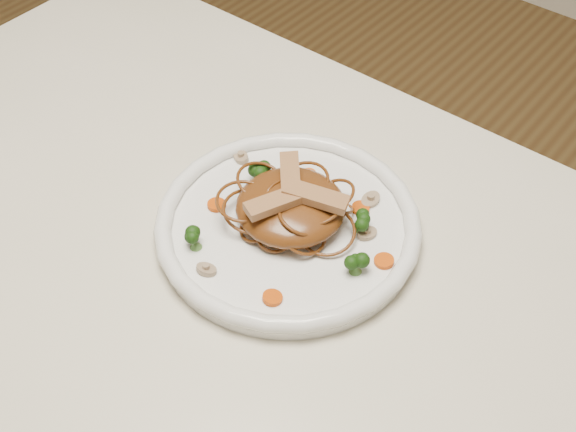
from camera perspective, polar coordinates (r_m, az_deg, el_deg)
The scene contains 19 objects.
table at distance 0.92m, azimuth -4.74°, elevation -8.03°, with size 1.20×0.80×0.75m.
plate at distance 0.87m, azimuth 0.00°, elevation -1.00°, with size 0.30×0.30×0.02m, color white.
noodle_mound at distance 0.85m, azimuth 0.21°, elevation 0.73°, with size 0.13×0.13×0.04m, color #633212.
chicken_a at distance 0.83m, azimuth 2.11°, elevation 1.49°, with size 0.07×0.02×0.01m, color tan.
chicken_b at distance 0.85m, azimuth 0.17°, elevation 3.21°, with size 0.07×0.02×0.01m, color tan.
chicken_c at distance 0.82m, azimuth -0.86°, elevation 1.08°, with size 0.07×0.02×0.01m, color tan.
broccoli_0 at distance 0.85m, azimuth 5.54°, elevation -0.31°, with size 0.03×0.03×0.03m, color #1B450E, non-canonical shape.
broccoli_1 at distance 0.90m, azimuth -2.15°, elevation 3.47°, with size 0.03×0.03×0.03m, color #1B450E, non-canonical shape.
broccoli_2 at distance 0.83m, azimuth -7.07°, elevation -1.75°, with size 0.02×0.02×0.03m, color #1B450E, non-canonical shape.
broccoli_3 at distance 0.80m, azimuth 5.20°, elevation -3.51°, with size 0.03×0.03×0.03m, color #1B450E, non-canonical shape.
carrot_0 at distance 0.88m, azimuth 5.52°, elevation 0.59°, with size 0.02×0.02×0.01m, color #D74E07.
carrot_1 at distance 0.88m, azimuth -5.44°, elevation 0.85°, with size 0.02×0.02×0.01m, color #D74E07.
carrot_2 at distance 0.83m, azimuth 7.29°, elevation -3.40°, with size 0.02×0.02×0.01m, color #D74E07.
carrot_3 at distance 0.91m, azimuth 1.54°, elevation 3.11°, with size 0.02×0.02×0.01m, color #D74E07.
carrot_4 at distance 0.79m, azimuth -1.19°, elevation -6.21°, with size 0.02×0.02×0.01m, color #D74E07.
mushroom_0 at distance 0.82m, azimuth -6.21°, elevation -4.06°, with size 0.02×0.02×0.01m, color tan.
mushroom_1 at distance 0.85m, azimuth 6.02°, elevation -1.33°, with size 0.02×0.02×0.01m, color tan.
mushroom_2 at distance 0.94m, azimuth -3.58°, elevation 4.47°, with size 0.02×0.02×0.01m, color tan.
mushroom_3 at distance 0.89m, azimuth 6.27°, elevation 1.22°, with size 0.03×0.03×0.01m, color tan.
Camera 1 is at (0.39, -0.37, 1.40)m, focal length 46.86 mm.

